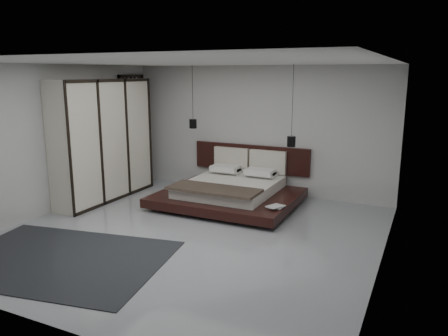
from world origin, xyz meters
The scene contains 14 objects.
floor centered at (0.00, 0.00, 0.00)m, with size 6.00×6.00×0.00m, color gray.
ceiling centered at (0.00, 0.00, 2.80)m, with size 6.00×6.00×0.00m, color white.
wall_back centered at (0.00, 3.00, 1.40)m, with size 6.00×6.00×0.00m, color #B6B6B4.
wall_front centered at (0.00, -3.00, 1.40)m, with size 6.00×6.00×0.00m, color #B6B6B4.
wall_left centered at (-3.00, 0.00, 1.40)m, with size 6.00×6.00×0.00m, color #B6B6B4.
wall_right centered at (3.00, 0.00, 1.40)m, with size 6.00×6.00×0.00m, color #B6B6B4.
lattice_screen centered at (-2.95, 2.45, 1.30)m, with size 0.05×0.90×2.60m, color black.
bed centered at (-0.12, 1.91, 0.28)m, with size 2.72×2.37×1.07m.
book_lower centered at (0.99, 1.26, 0.27)m, with size 0.22×0.29×0.03m, color #99724C.
book_upper centered at (0.97, 1.24, 0.29)m, with size 0.22×0.30×0.02m, color #99724C.
pendant_left centered at (-1.24, 2.33, 1.56)m, with size 0.16×0.16×1.35m.
pendant_right centered at (0.99, 2.33, 1.32)m, with size 0.17×0.17×1.60m.
wardrobe centered at (-2.70, 1.10, 1.26)m, with size 0.61×2.57×2.52m.
rug centered at (-1.20, -1.70, 0.01)m, with size 3.04×2.17×0.01m, color black.
Camera 1 is at (3.47, -5.98, 2.63)m, focal length 35.00 mm.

